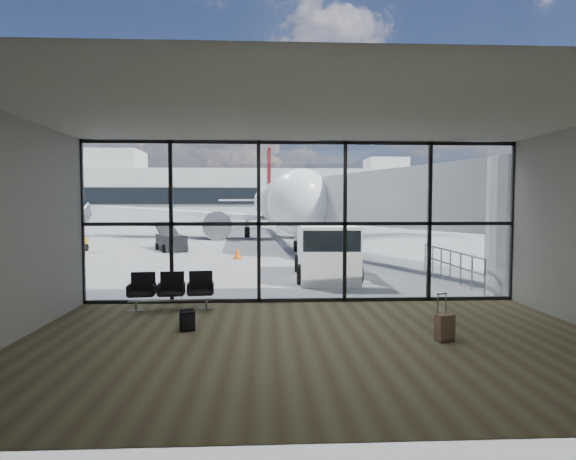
{
  "coord_description": "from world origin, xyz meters",
  "views": [
    {
      "loc": [
        -1.03,
        -13.32,
        2.73
      ],
      "look_at": [
        -0.24,
        3.0,
        1.87
      ],
      "focal_mm": 30.0,
      "sensor_mm": 36.0,
      "label": 1
    }
  ],
  "objects": [
    {
      "name": "far_terminal",
      "position": [
        -0.59,
        61.97,
        4.21
      ],
      "size": [
        80.0,
        12.2,
        11.0
      ],
      "color": "silver",
      "rests_on": "ground"
    },
    {
      "name": "tree_3",
      "position": [
        -27.0,
        72.0,
        4.63
      ],
      "size": [
        4.95,
        4.95,
        7.12
      ],
      "color": "#382619",
      "rests_on": "ground"
    },
    {
      "name": "mobile_stairs",
      "position": [
        -12.46,
        14.71,
        0.54
      ],
      "size": [
        1.95,
        3.31,
        2.23
      ],
      "rotation": [
        0.0,
        0.0,
        -0.11
      ],
      "color": "#C99017",
      "rests_on": "ground"
    },
    {
      "name": "backpack",
      "position": [
        -2.71,
        -2.98,
        0.23
      ],
      "size": [
        0.36,
        0.35,
        0.47
      ],
      "rotation": [
        0.0,
        0.0,
        0.31
      ],
      "color": "black",
      "rests_on": "ground"
    },
    {
      "name": "apron_railing",
      "position": [
        5.6,
        3.5,
        0.72
      ],
      "size": [
        0.06,
        5.46,
        1.11
      ],
      "color": "gray",
      "rests_on": "ground"
    },
    {
      "name": "tree_4",
      "position": [
        -21.0,
        72.0,
        5.25
      ],
      "size": [
        5.61,
        5.61,
        8.07
      ],
      "color": "#382619",
      "rests_on": "ground"
    },
    {
      "name": "traffic_cone_a",
      "position": [
        -2.41,
        10.86,
        0.29
      ],
      "size": [
        0.42,
        0.42,
        0.6
      ],
      "color": "orange",
      "rests_on": "ground"
    },
    {
      "name": "airliner",
      "position": [
        0.13,
        28.03,
        2.83
      ],
      "size": [
        31.1,
        36.02,
        9.28
      ],
      "rotation": [
        0.0,
        0.0,
        0.05
      ],
      "color": "white",
      "rests_on": "ground"
    },
    {
      "name": "tree_2",
      "position": [
        -33.0,
        72.0,
        5.88
      ],
      "size": [
        6.27,
        6.27,
        9.03
      ],
      "color": "#382619",
      "rests_on": "ground"
    },
    {
      "name": "belt_loader",
      "position": [
        -6.64,
        15.52,
        0.55
      ],
      "size": [
        2.55,
        3.74,
        1.64
      ],
      "rotation": [
        0.0,
        0.0,
        0.43
      ],
      "color": "black",
      "rests_on": "ground"
    },
    {
      "name": "ground",
      "position": [
        0.0,
        40.0,
        0.0
      ],
      "size": [
        220.0,
        220.0,
        0.0
      ],
      "primitive_type": "plane",
      "color": "slate",
      "rests_on": "ground"
    },
    {
      "name": "tree_1",
      "position": [
        -39.0,
        72.0,
        5.25
      ],
      "size": [
        5.61,
        5.61,
        8.07
      ],
      "color": "#382619",
      "rests_on": "ground"
    },
    {
      "name": "jet_bridge",
      "position": [
        4.9,
        7.07,
        2.76
      ],
      "size": [
        8.0,
        16.5,
        4.33
      ],
      "color": "#A9ACAF",
      "rests_on": "ground"
    },
    {
      "name": "tree_5",
      "position": [
        -15.0,
        72.0,
        5.88
      ],
      "size": [
        6.27,
        6.27,
        9.03
      ],
      "color": "#382619",
      "rests_on": "ground"
    },
    {
      "name": "suitcase",
      "position": [
        2.55,
        -4.04,
        0.29
      ],
      "size": [
        0.4,
        0.33,
        0.95
      ],
      "rotation": [
        0.0,
        0.0,
        0.31
      ],
      "color": "brown",
      "rests_on": "ground"
    },
    {
      "name": "glass_curtain_wall",
      "position": [
        0.0,
        0.0,
        2.25
      ],
      "size": [
        12.1,
        0.12,
        4.5
      ],
      "color": "white",
      "rests_on": "ground"
    },
    {
      "name": "seating_row",
      "position": [
        -3.47,
        -0.73,
        0.54
      ],
      "size": [
        2.18,
        0.8,
        0.97
      ],
      "rotation": [
        0.0,
        0.0,
        0.1
      ],
      "color": "gray",
      "rests_on": "ground"
    },
    {
      "name": "tree_0",
      "position": [
        -45.0,
        72.0,
        4.63
      ],
      "size": [
        4.95,
        4.95,
        7.12
      ],
      "color": "#382619",
      "rests_on": "ground"
    },
    {
      "name": "service_van",
      "position": [
        1.23,
        4.34,
        1.02
      ],
      "size": [
        2.38,
        4.65,
        1.99
      ],
      "rotation": [
        0.0,
        0.0,
        -0.04
      ],
      "color": "white",
      "rests_on": "ground"
    },
    {
      "name": "traffic_cone_b",
      "position": [
        2.0,
        12.18,
        0.26
      ],
      "size": [
        0.38,
        0.38,
        0.55
      ],
      "color": "orange",
      "rests_on": "ground"
    },
    {
      "name": "lounge_shell",
      "position": [
        0.0,
        -4.8,
        2.65
      ],
      "size": [
        12.02,
        8.01,
        4.51
      ],
      "color": "brown",
      "rests_on": "ground"
    }
  ]
}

